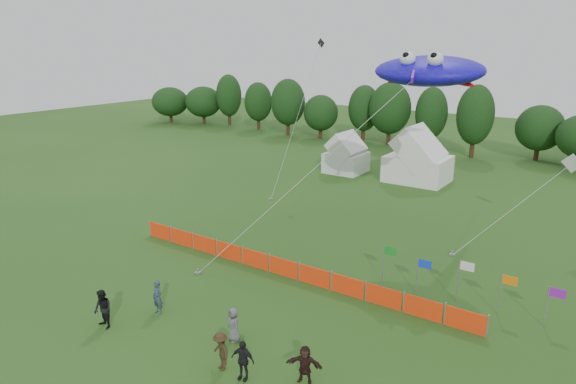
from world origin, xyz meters
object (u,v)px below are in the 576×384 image
Objects in this scene: barrier_fence at (283,267)px; spectator_d at (243,360)px; spectator_e at (234,324)px; spectator_f at (305,364)px; spectator_b at (103,309)px; stingray_kite at (432,71)px; spectator_c at (221,351)px; tent_right at (418,160)px; tent_left at (346,156)px; spectator_a at (157,297)px.

barrier_fence is 9.25m from spectator_d.
spectator_e is 1.03× the size of spectator_f.
spectator_d is (7.56, 0.72, -0.09)m from spectator_b.
stingray_kite is (0.13, 18.38, 10.01)m from spectator_d.
stingray_kite is at bearing 109.44° from spectator_c.
stingray_kite reaches higher than spectator_e.
tent_right is 3.56× the size of spectator_e.
tent_left is 31.40m from spectator_e.
spectator_b reaches higher than spectator_c.
barrier_fence is at bearing 77.99° from spectator_b.
spectator_c is 3.39m from spectator_f.
barrier_fence is 9.77m from spectator_b.
spectator_d is at bearing 24.13° from spectator_c.
spectator_c is 2.06m from spectator_e.
spectator_c is (5.43, -1.58, -0.04)m from spectator_a.
spectator_f is 0.07× the size of stingray_kite.
tent_right is 3.47× the size of spectator_c.
spectator_b reaches higher than spectator_e.
spectator_e is (1.95, -6.53, 0.28)m from barrier_fence.
barrier_fence is 13.24× the size of spectator_d.
spectator_c is 1.06× the size of spectator_f.
spectator_b is at bearing 173.50° from spectator_f.
spectator_d is 2.72m from spectator_e.
stingray_kite is at bearing 78.56° from spectator_f.
tent_left reaches higher than spectator_f.
spectator_c is (2.86, -8.37, 0.30)m from barrier_fence.
spectator_e is at bearing -97.36° from stingray_kite.
tent_left is 2.28× the size of spectator_c.
spectator_b is at bearing 174.26° from spectator_d.
tent_left is 7.23m from tent_right.
spectator_c is 1.03× the size of spectator_e.
barrier_fence is at bearing -69.61° from tent_left.
spectator_a is 0.08× the size of stingray_kite.
spectator_a is 0.92× the size of spectator_b.
spectator_b is at bearing -93.89° from tent_right.
spectator_b reaches higher than barrier_fence.
stingray_kite is at bearing 77.69° from spectator_b.
stingray_kite reaches higher than spectator_f.
spectator_a is at bearing -110.72° from barrier_fence.
tent_left is 2.40× the size of spectator_f.
stingray_kite is at bearing -68.22° from tent_right.
spectator_d is 2.39m from spectator_f.
spectator_d is at bearing -80.55° from tent_right.
spectator_e is (-0.91, 1.84, -0.02)m from spectator_c.
spectator_b is 0.09× the size of stingray_kite.
barrier_fence is at bearing -86.69° from tent_right.
spectator_a is 1.05× the size of spectator_c.
spectator_f is 20.00m from stingray_kite.
spectator_c is 20.99m from stingray_kite.
spectator_e is at bearing 139.59° from spectator_c.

